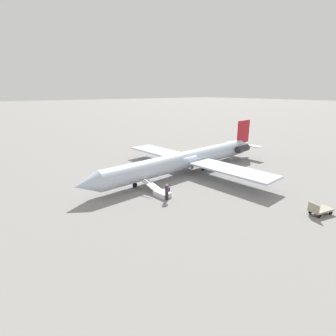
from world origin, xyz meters
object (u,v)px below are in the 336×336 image
airplane_main (190,159)px  boarding_stairs (160,192)px  passenger (167,191)px  luggage_cart (320,210)px

airplane_main → boarding_stairs: 9.52m
passenger → luggage_cart: 14.28m
airplane_main → passenger: size_ratio=18.08×
luggage_cart → airplane_main: bearing=-75.3°
airplane_main → luggage_cart: bearing=86.9°
airplane_main → boarding_stairs: (8.19, 4.63, -1.46)m
boarding_stairs → luggage_cart: (-9.14, 12.34, 0.10)m
passenger → luggage_cart: (-9.27, 10.84, -0.54)m
boarding_stairs → airplane_main: bearing=-66.8°
airplane_main → passenger: (8.33, 6.12, -0.82)m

